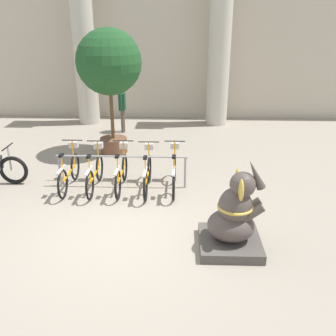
{
  "coord_description": "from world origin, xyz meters",
  "views": [
    {
      "loc": [
        1.07,
        -5.96,
        3.7
      ],
      "look_at": [
        0.83,
        0.68,
        1.0
      ],
      "focal_mm": 40.0,
      "sensor_mm": 36.0,
      "label": 1
    }
  ],
  "objects_px": {
    "bicycle_3": "(148,174)",
    "potted_tree": "(109,66)",
    "bicycle_1": "(95,172)",
    "bicycle_2": "(122,172)",
    "bicycle_0": "(69,171)",
    "person_pedestrian": "(122,105)",
    "elephant_statue": "(234,219)",
    "bicycle_4": "(174,173)"
  },
  "relations": [
    {
      "from": "bicycle_2",
      "to": "potted_tree",
      "type": "height_order",
      "value": "potted_tree"
    },
    {
      "from": "bicycle_2",
      "to": "bicycle_4",
      "type": "xyz_separation_m",
      "value": [
        1.2,
        0.02,
        0.0
      ]
    },
    {
      "from": "bicycle_1",
      "to": "bicycle_3",
      "type": "xyz_separation_m",
      "value": [
        1.2,
        -0.03,
        0.0
      ]
    },
    {
      "from": "bicycle_0",
      "to": "bicycle_3",
      "type": "distance_m",
      "value": 1.8
    },
    {
      "from": "bicycle_1",
      "to": "potted_tree",
      "type": "bearing_deg",
      "value": 90.19
    },
    {
      "from": "bicycle_4",
      "to": "elephant_statue",
      "type": "xyz_separation_m",
      "value": [
        1.05,
        -2.32,
        0.15
      ]
    },
    {
      "from": "bicycle_0",
      "to": "bicycle_3",
      "type": "relative_size",
      "value": 1.0
    },
    {
      "from": "bicycle_0",
      "to": "bicycle_4",
      "type": "distance_m",
      "value": 2.41
    },
    {
      "from": "bicycle_3",
      "to": "potted_tree",
      "type": "distance_m",
      "value": 3.46
    },
    {
      "from": "bicycle_1",
      "to": "bicycle_3",
      "type": "distance_m",
      "value": 1.2
    },
    {
      "from": "elephant_statue",
      "to": "bicycle_0",
      "type": "bearing_deg",
      "value": 146.26
    },
    {
      "from": "bicycle_0",
      "to": "potted_tree",
      "type": "relative_size",
      "value": 0.48
    },
    {
      "from": "bicycle_0",
      "to": "person_pedestrian",
      "type": "relative_size",
      "value": 1.06
    },
    {
      "from": "bicycle_3",
      "to": "person_pedestrian",
      "type": "bearing_deg",
      "value": 105.13
    },
    {
      "from": "bicycle_1",
      "to": "bicycle_2",
      "type": "height_order",
      "value": "same"
    },
    {
      "from": "bicycle_1",
      "to": "bicycle_3",
      "type": "relative_size",
      "value": 1.0
    },
    {
      "from": "bicycle_4",
      "to": "bicycle_2",
      "type": "bearing_deg",
      "value": -179.16
    },
    {
      "from": "bicycle_2",
      "to": "bicycle_3",
      "type": "xyz_separation_m",
      "value": [
        0.6,
        -0.06,
        0.0
      ]
    },
    {
      "from": "person_pedestrian",
      "to": "potted_tree",
      "type": "bearing_deg",
      "value": -89.09
    },
    {
      "from": "bicycle_0",
      "to": "person_pedestrian",
      "type": "distance_m",
      "value": 4.6
    },
    {
      "from": "bicycle_2",
      "to": "person_pedestrian",
      "type": "height_order",
      "value": "person_pedestrian"
    },
    {
      "from": "bicycle_0",
      "to": "potted_tree",
      "type": "bearing_deg",
      "value": 76.36
    },
    {
      "from": "bicycle_0",
      "to": "elephant_statue",
      "type": "relative_size",
      "value": 1.02
    },
    {
      "from": "elephant_statue",
      "to": "bicycle_3",
      "type": "bearing_deg",
      "value": 126.3
    },
    {
      "from": "bicycle_0",
      "to": "bicycle_4",
      "type": "height_order",
      "value": "same"
    },
    {
      "from": "potted_tree",
      "to": "bicycle_2",
      "type": "bearing_deg",
      "value": -76.01
    },
    {
      "from": "elephant_statue",
      "to": "potted_tree",
      "type": "xyz_separation_m",
      "value": [
        -2.86,
        4.75,
        1.91
      ]
    },
    {
      "from": "person_pedestrian",
      "to": "potted_tree",
      "type": "height_order",
      "value": "potted_tree"
    },
    {
      "from": "bicycle_1",
      "to": "elephant_statue",
      "type": "relative_size",
      "value": 1.02
    },
    {
      "from": "bicycle_2",
      "to": "bicycle_4",
      "type": "bearing_deg",
      "value": 0.84
    },
    {
      "from": "bicycle_0",
      "to": "bicycle_1",
      "type": "bearing_deg",
      "value": -3.52
    },
    {
      "from": "bicycle_1",
      "to": "person_pedestrian",
      "type": "distance_m",
      "value": 4.61
    },
    {
      "from": "elephant_statue",
      "to": "person_pedestrian",
      "type": "distance_m",
      "value": 7.44
    },
    {
      "from": "bicycle_0",
      "to": "bicycle_2",
      "type": "height_order",
      "value": "same"
    },
    {
      "from": "bicycle_2",
      "to": "bicycle_0",
      "type": "bearing_deg",
      "value": 179.82
    },
    {
      "from": "bicycle_3",
      "to": "person_pedestrian",
      "type": "xyz_separation_m",
      "value": [
        -1.24,
        4.6,
        0.53
      ]
    },
    {
      "from": "bicycle_0",
      "to": "bicycle_1",
      "type": "relative_size",
      "value": 1.0
    },
    {
      "from": "elephant_statue",
      "to": "potted_tree",
      "type": "distance_m",
      "value": 5.86
    },
    {
      "from": "bicycle_4",
      "to": "elephant_statue",
      "type": "height_order",
      "value": "elephant_statue"
    },
    {
      "from": "bicycle_1",
      "to": "bicycle_4",
      "type": "height_order",
      "value": "same"
    },
    {
      "from": "bicycle_4",
      "to": "bicycle_1",
      "type": "bearing_deg",
      "value": -178.39
    },
    {
      "from": "person_pedestrian",
      "to": "bicycle_1",
      "type": "bearing_deg",
      "value": -89.48
    }
  ]
}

